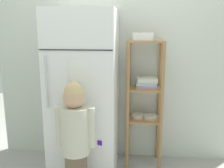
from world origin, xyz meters
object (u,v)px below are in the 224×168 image
(refrigerator, at_px, (84,94))
(fruit_bin, at_px, (142,37))
(pantry_shelf_unit, at_px, (145,95))
(child_standing, at_px, (75,130))

(refrigerator, relative_size, fruit_bin, 7.88)
(pantry_shelf_unit, relative_size, fruit_bin, 6.45)
(child_standing, distance_m, pantry_shelf_unit, 0.88)
(child_standing, height_order, pantry_shelf_unit, pantry_shelf_unit)
(pantry_shelf_unit, bearing_deg, refrigerator, -164.44)
(fruit_bin, bearing_deg, pantry_shelf_unit, 8.39)
(child_standing, relative_size, pantry_shelf_unit, 0.78)
(refrigerator, height_order, child_standing, refrigerator)
(refrigerator, xyz_separation_m, fruit_bin, (0.56, 0.16, 0.55))
(refrigerator, bearing_deg, pantry_shelf_unit, 15.56)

